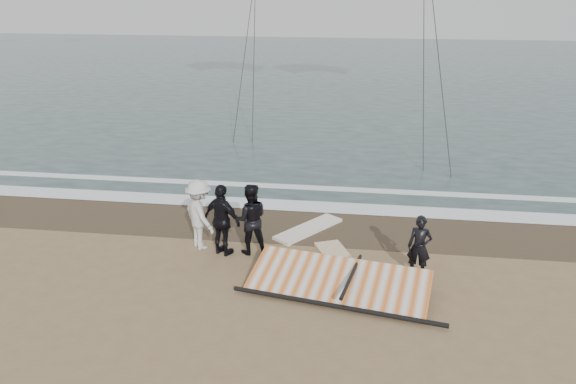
# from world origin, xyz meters

# --- Properties ---
(ground) EXTENTS (120.00, 120.00, 0.00)m
(ground) POSITION_xyz_m (0.00, 0.00, 0.00)
(ground) COLOR #8C704C
(ground) RESTS_ON ground
(sea) EXTENTS (120.00, 54.00, 0.02)m
(sea) POSITION_xyz_m (0.00, 33.00, 0.01)
(sea) COLOR #233838
(sea) RESTS_ON ground
(wet_sand) EXTENTS (120.00, 2.80, 0.01)m
(wet_sand) POSITION_xyz_m (0.00, 4.50, 0.01)
(wet_sand) COLOR #4C3D2B
(wet_sand) RESTS_ON ground
(foam_near) EXTENTS (120.00, 0.90, 0.01)m
(foam_near) POSITION_xyz_m (0.00, 5.90, 0.03)
(foam_near) COLOR white
(foam_near) RESTS_ON sea
(foam_far) EXTENTS (120.00, 0.45, 0.01)m
(foam_far) POSITION_xyz_m (0.00, 7.60, 0.03)
(foam_far) COLOR white
(foam_far) RESTS_ON sea
(man_main) EXTENTS (0.64, 0.49, 1.57)m
(man_main) POSITION_xyz_m (2.07, 1.87, 0.79)
(man_main) COLOR black
(man_main) RESTS_ON ground
(board_white) EXTENTS (1.63, 2.55, 0.10)m
(board_white) POSITION_xyz_m (0.21, 2.15, 0.05)
(board_white) COLOR white
(board_white) RESTS_ON ground
(board_cream) EXTENTS (1.89, 2.25, 0.10)m
(board_cream) POSITION_xyz_m (-0.85, 4.12, 0.05)
(board_cream) COLOR white
(board_cream) RESTS_ON ground
(trio_cluster) EXTENTS (2.63, 1.46, 1.95)m
(trio_cluster) POSITION_xyz_m (-3.00, 2.55, 0.97)
(trio_cluster) COLOR black
(trio_cluster) RESTS_ON ground
(sail_rig) EXTENTS (4.76, 2.47, 0.52)m
(sail_rig) POSITION_xyz_m (0.11, 0.95, 0.20)
(sail_rig) COLOR black
(sail_rig) RESTS_ON ground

